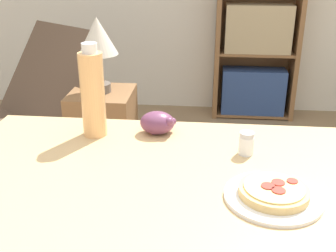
# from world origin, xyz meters

# --- Properties ---
(dining_table) EXTENTS (1.20, 0.86, 0.78)m
(dining_table) POSITION_xyz_m (-0.08, -0.03, 0.67)
(dining_table) COLOR tan
(dining_table) RESTS_ON ground_plane
(pizza_on_plate) EXTENTS (0.24, 0.24, 0.04)m
(pizza_on_plate) POSITION_xyz_m (0.19, -0.06, 0.79)
(pizza_on_plate) COLOR white
(pizza_on_plate) RESTS_ON dining_table
(grape_bunch) EXTENTS (0.12, 0.09, 0.07)m
(grape_bunch) POSITION_xyz_m (-0.13, 0.30, 0.81)
(grape_bunch) COLOR #6B3856
(grape_bunch) RESTS_ON dining_table
(drink_bottle) EXTENTS (0.08, 0.08, 0.30)m
(drink_bottle) POSITION_xyz_m (-0.33, 0.27, 0.91)
(drink_bottle) COLOR #EFB270
(drink_bottle) RESTS_ON dining_table
(salt_shaker) EXTENTS (0.04, 0.04, 0.07)m
(salt_shaker) POSITION_xyz_m (0.14, 0.18, 0.81)
(salt_shaker) COLOR white
(salt_shaker) RESTS_ON dining_table
(lounge_chair_near) EXTENTS (0.91, 0.98, 0.88)m
(lounge_chair_near) POSITION_xyz_m (-1.02, 1.31, 0.29)
(lounge_chair_near) COLOR black
(lounge_chair_near) RESTS_ON ground_plane
(bookshelf) EXTENTS (0.66, 0.27, 1.58)m
(bookshelf) POSITION_xyz_m (0.40, 2.46, 0.75)
(bookshelf) COLOR brown
(bookshelf) RESTS_ON ground_plane
(side_table) EXTENTS (0.34, 0.34, 0.60)m
(side_table) POSITION_xyz_m (-0.55, 1.20, 0.30)
(side_table) COLOR brown
(side_table) RESTS_ON ground_plane
(table_lamp) EXTENTS (0.21, 0.21, 0.40)m
(table_lamp) POSITION_xyz_m (-0.55, 1.20, 0.88)
(table_lamp) COLOR #665B51
(table_lamp) RESTS_ON side_table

